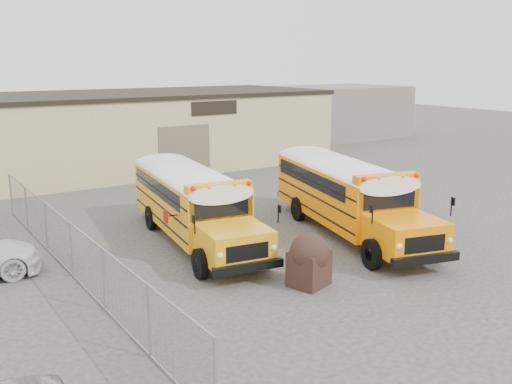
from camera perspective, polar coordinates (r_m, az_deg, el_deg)
ground at (r=18.83m, az=2.81°, el=-7.50°), size 120.00×120.00×0.00m
warehouse at (r=35.97m, az=-16.55°, el=5.74°), size 30.20×10.20×4.67m
chainlink_fence at (r=18.62m, az=-18.03°, el=-5.45°), size 0.07×18.07×1.81m
distant_building_right at (r=51.65m, az=8.47°, el=7.99°), size 10.00×8.00×4.40m
school_bus_left at (r=26.66m, az=-10.33°, el=1.98°), size 3.66×9.61×2.74m
school_bus_right at (r=27.78m, az=3.33°, el=2.76°), size 4.83×10.09×2.87m
tarp_bundle at (r=17.14m, az=5.33°, el=-6.70°), size 1.32×1.25×1.62m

